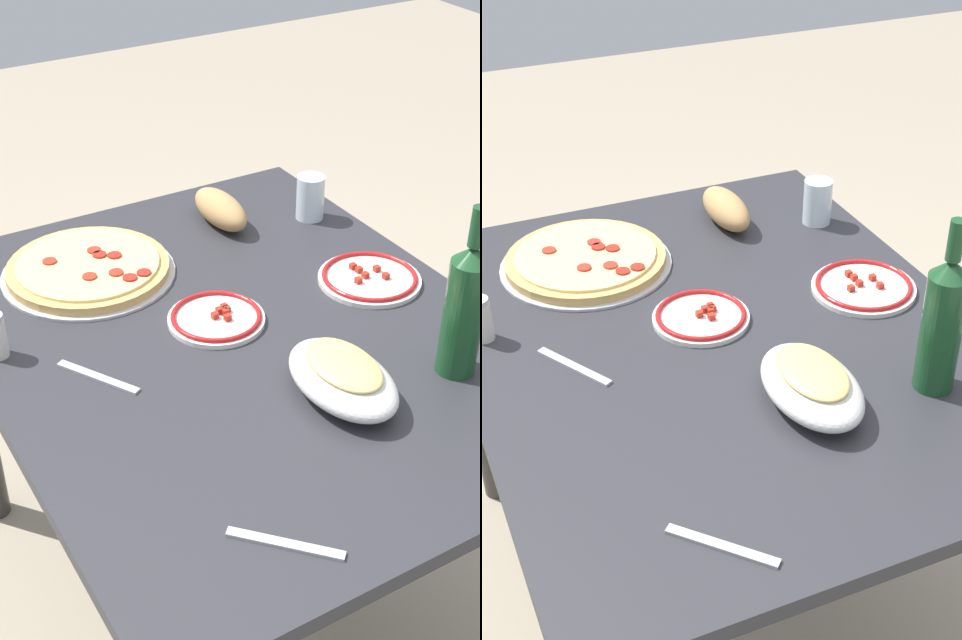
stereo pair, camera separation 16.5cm
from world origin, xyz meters
TOP-DOWN VIEW (x-y plane):
  - ground_plane at (0.00, 0.00)m, footprint 8.00×8.00m
  - dining_table at (0.00, 0.00)m, footprint 1.21×0.94m
  - pepperoni_pizza at (-0.34, -0.16)m, footprint 0.36×0.36m
  - baked_pasta_dish at (0.25, 0.06)m, footprint 0.24×0.15m
  - wine_bottle at (0.29, 0.27)m, footprint 0.07×0.07m
  - water_glass at (-0.33, 0.38)m, footprint 0.06×0.06m
  - side_plate_near at (-0.03, 0.32)m, footprint 0.21×0.21m
  - side_plate_far at (-0.06, -0.02)m, footprint 0.19×0.19m
  - bread_loaf at (-0.40, 0.19)m, footprint 0.19×0.08m
  - fork_left at (0.48, -0.21)m, footprint 0.13×0.13m
  - fork_right at (-0.01, -0.28)m, footprint 0.15×0.10m

SIDE VIEW (x-z plane):
  - ground_plane at x=0.00m, z-range 0.00..0.00m
  - dining_table at x=0.00m, z-range 0.25..0.99m
  - fork_left at x=0.48m, z-range 0.74..0.74m
  - fork_right at x=-0.01m, z-range 0.74..0.74m
  - side_plate_near at x=-0.03m, z-range 0.74..0.76m
  - side_plate_far at x=-0.06m, z-range 0.74..0.76m
  - pepperoni_pizza at x=-0.34m, z-range 0.74..0.77m
  - bread_loaf at x=-0.40m, z-range 0.74..0.81m
  - baked_pasta_dish at x=0.25m, z-range 0.74..0.82m
  - water_glass at x=-0.33m, z-range 0.74..0.84m
  - wine_bottle at x=0.29m, z-range 0.71..1.03m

